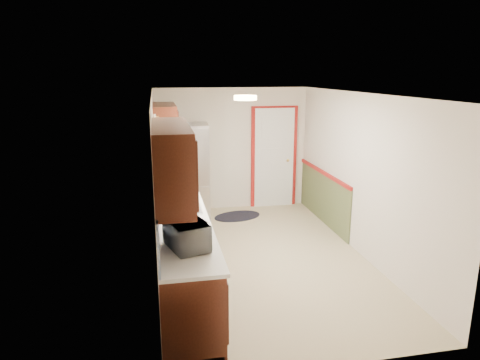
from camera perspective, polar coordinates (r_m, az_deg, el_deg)
name	(u,v)px	position (r m, az deg, el deg)	size (l,w,h in m)	color
room_shell	(263,179)	(6.10, 3.06, 0.08)	(3.20, 5.20, 2.52)	tan
kitchen_run	(178,217)	(5.76, -8.33, -4.96)	(0.63, 4.00, 2.20)	#3C170D
back_wall_trim	(284,166)	(8.50, 5.91, 1.92)	(1.12, 2.30, 2.08)	maroon
ceiling_fixture	(245,98)	(5.66, 0.71, 10.91)	(0.30, 0.30, 0.06)	#FFD88C
microwave	(187,232)	(4.40, -7.08, -6.85)	(0.51, 0.28, 0.35)	white
refrigerator	(189,172)	(8.00, -6.85, 1.11)	(0.77, 0.76, 1.77)	#B7B7BC
rug	(237,216)	(8.22, -0.36, -4.84)	(0.92, 0.59, 0.01)	black
cooktop	(176,186)	(6.78, -8.48, -0.79)	(0.50, 0.60, 0.02)	black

